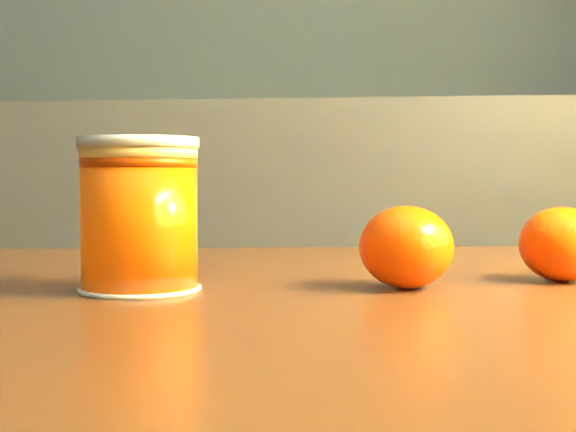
# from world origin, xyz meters

# --- Properties ---
(table) EXTENTS (1.00, 0.78, 0.68)m
(table) POSITION_xyz_m (0.97, 0.25, 0.60)
(table) COLOR #592F16
(table) RESTS_ON ground
(juice_glass) EXTENTS (0.08, 0.08, 0.10)m
(juice_glass) POSITION_xyz_m (0.78, 0.22, 0.73)
(juice_glass) COLOR #E14D04
(juice_glass) RESTS_ON table
(orange_front) EXTENTS (0.07, 0.07, 0.06)m
(orange_front) POSITION_xyz_m (0.96, 0.25, 0.71)
(orange_front) COLOR #FF4B05
(orange_front) RESTS_ON table
(orange_back) EXTENTS (0.07, 0.07, 0.06)m
(orange_back) POSITION_xyz_m (1.07, 0.30, 0.71)
(orange_back) COLOR #FF4B05
(orange_back) RESTS_ON table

